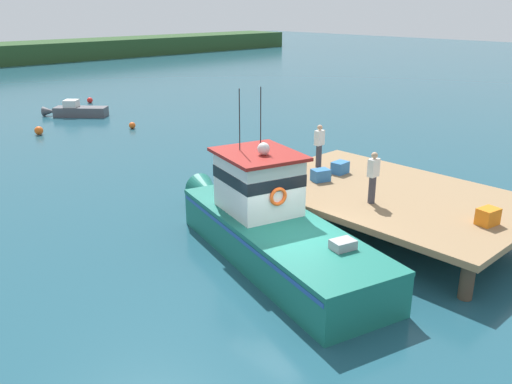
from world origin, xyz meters
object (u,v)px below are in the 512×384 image
at_px(deckhand_by_the_boat, 319,145).
at_px(moored_boat_far_right, 76,111).
at_px(crate_stack_near_edge, 340,168).
at_px(bait_bucket, 272,175).
at_px(mooring_buoy_inshore, 132,125).
at_px(main_fishing_boat, 269,223).
at_px(crate_single_by_cleat, 488,216).
at_px(crate_single_far, 321,175).
at_px(deckhand_further_back, 373,176).
at_px(mooring_buoy_outer, 90,100).
at_px(mooring_buoy_spare_mooring, 39,131).

distance_m(deckhand_by_the_boat, moored_boat_far_right, 21.29).
distance_m(crate_stack_near_edge, bait_bucket, 2.62).
height_order(crate_stack_near_edge, moored_boat_far_right, crate_stack_near_edge).
relative_size(moored_boat_far_right, mooring_buoy_inshore, 9.40).
height_order(main_fishing_boat, moored_boat_far_right, main_fishing_boat).
bearing_deg(crate_stack_near_edge, deckhand_by_the_boat, 87.93).
relative_size(crate_single_by_cleat, moored_boat_far_right, 0.16).
distance_m(crate_single_far, deckhand_by_the_boat, 1.80).
bearing_deg(moored_boat_far_right, crate_single_by_cleat, -92.57).
distance_m(main_fishing_boat, deckhand_by_the_boat, 5.55).
bearing_deg(mooring_buoy_inshore, deckhand_further_back, -98.63).
bearing_deg(crate_stack_near_edge, mooring_buoy_outer, 82.50).
bearing_deg(main_fishing_boat, crate_single_far, 17.51).
bearing_deg(mooring_buoy_outer, crate_single_by_cleat, -97.57).
distance_m(bait_bucket, mooring_buoy_spare_mooring, 17.65).
xyz_separation_m(bait_bucket, mooring_buoy_inshore, (3.51, 15.32, -1.18)).
height_order(main_fishing_boat, crate_single_far, main_fishing_boat).
xyz_separation_m(crate_single_by_cleat, deckhand_further_back, (-0.92, 3.26, 0.62)).
relative_size(main_fishing_boat, mooring_buoy_inshore, 25.57).
distance_m(bait_bucket, moored_boat_far_right, 21.34).
bearing_deg(mooring_buoy_outer, crate_stack_near_edge, -97.50).
bearing_deg(bait_bucket, crate_stack_near_edge, -26.17).
xyz_separation_m(main_fishing_boat, mooring_buoy_spare_mooring, (1.35, 19.98, -0.76)).
distance_m(deckhand_further_back, moored_boat_far_right, 25.01).
relative_size(crate_stack_near_edge, mooring_buoy_outer, 1.44).
relative_size(bait_bucket, mooring_buoy_outer, 0.81).
height_order(crate_single_by_cleat, crate_stack_near_edge, crate_single_by_cleat).
bearing_deg(mooring_buoy_inshore, mooring_buoy_outer, 76.86).
relative_size(main_fishing_boat, crate_single_by_cleat, 16.57).
height_order(deckhand_by_the_boat, mooring_buoy_spare_mooring, deckhand_by_the_boat).
bearing_deg(bait_bucket, deckhand_further_back, -80.52).
distance_m(main_fishing_boat, moored_boat_far_right, 24.14).
bearing_deg(crate_single_far, deckhand_further_back, -101.96).
bearing_deg(bait_bucket, main_fishing_boat, -136.63).
bearing_deg(bait_bucket, crate_single_far, -47.03).
distance_m(crate_single_far, mooring_buoy_outer, 26.83).
bearing_deg(mooring_buoy_spare_mooring, crate_single_far, -82.88).
bearing_deg(crate_single_far, mooring_buoy_outer, 79.99).
xyz_separation_m(bait_bucket, moored_boat_far_right, (2.80, 21.13, -1.00)).
bearing_deg(crate_single_far, crate_stack_near_edge, 3.97).
height_order(main_fishing_boat, bait_bucket, main_fishing_boat).
xyz_separation_m(deckhand_further_back, mooring_buoy_spare_mooring, (-1.82, 21.31, -1.82)).
bearing_deg(mooring_buoy_outer, deckhand_further_back, -100.18).
relative_size(bait_bucket, deckhand_further_back, 0.21).
bearing_deg(moored_boat_far_right, mooring_buoy_inshore, -83.01).
distance_m(crate_stack_near_edge, crate_single_far, 1.20).
relative_size(mooring_buoy_inshore, mooring_buoy_spare_mooring, 0.80).
distance_m(crate_stack_near_edge, mooring_buoy_outer, 26.57).
height_order(bait_bucket, deckhand_further_back, deckhand_further_back).
height_order(mooring_buoy_inshore, mooring_buoy_spare_mooring, mooring_buoy_spare_mooring).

